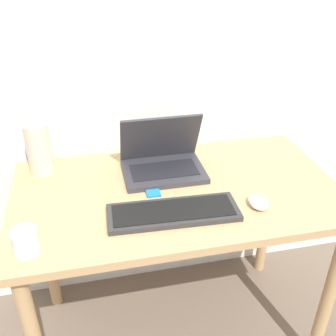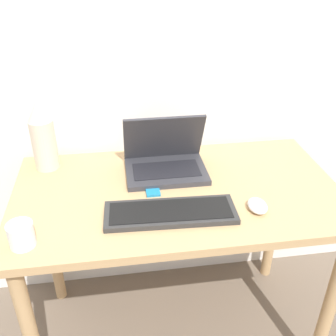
{
  "view_description": "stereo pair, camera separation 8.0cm",
  "coord_description": "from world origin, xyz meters",
  "px_view_note": "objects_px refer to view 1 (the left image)",
  "views": [
    {
      "loc": [
        -0.28,
        -0.82,
        1.54
      ],
      "look_at": [
        -0.04,
        0.31,
        0.86
      ],
      "focal_mm": 42.0,
      "sensor_mm": 36.0,
      "label": 1
    },
    {
      "loc": [
        -0.21,
        -0.83,
        1.54
      ],
      "look_at": [
        -0.04,
        0.31,
        0.86
      ],
      "focal_mm": 42.0,
      "sensor_mm": 36.0,
      "label": 2
    }
  ],
  "objects_px": {
    "mug": "(25,242)",
    "mouse": "(258,202)",
    "mp3_player": "(153,192)",
    "laptop": "(162,159)",
    "vase": "(37,139)",
    "keyboard": "(173,212)"
  },
  "relations": [
    {
      "from": "vase",
      "to": "mug",
      "type": "bearing_deg",
      "value": -92.58
    },
    {
      "from": "laptop",
      "to": "mouse",
      "type": "height_order",
      "value": "laptop"
    },
    {
      "from": "laptop",
      "to": "mug",
      "type": "distance_m",
      "value": 0.59
    },
    {
      "from": "mouse",
      "to": "mp3_player",
      "type": "bearing_deg",
      "value": 155.14
    },
    {
      "from": "vase",
      "to": "mp3_player",
      "type": "bearing_deg",
      "value": -31.58
    },
    {
      "from": "keyboard",
      "to": "mug",
      "type": "relative_size",
      "value": 5.68
    },
    {
      "from": "mouse",
      "to": "keyboard",
      "type": "bearing_deg",
      "value": 177.28
    },
    {
      "from": "keyboard",
      "to": "mouse",
      "type": "distance_m",
      "value": 0.29
    },
    {
      "from": "laptop",
      "to": "mug",
      "type": "xyz_separation_m",
      "value": [
        -0.47,
        -0.36,
        -0.01
      ]
    },
    {
      "from": "mp3_player",
      "to": "mug",
      "type": "distance_m",
      "value": 0.46
    },
    {
      "from": "laptop",
      "to": "keyboard",
      "type": "distance_m",
      "value": 0.29
    },
    {
      "from": "keyboard",
      "to": "mouse",
      "type": "bearing_deg",
      "value": -2.72
    },
    {
      "from": "mug",
      "to": "mouse",
      "type": "bearing_deg",
      "value": 5.03
    },
    {
      "from": "keyboard",
      "to": "mouse",
      "type": "xyz_separation_m",
      "value": [
        0.29,
        -0.01,
        0.01
      ]
    },
    {
      "from": "laptop",
      "to": "vase",
      "type": "bearing_deg",
      "value": 168.31
    },
    {
      "from": "laptop",
      "to": "keyboard",
      "type": "xyz_separation_m",
      "value": [
        -0.02,
        -0.28,
        -0.04
      ]
    },
    {
      "from": "mouse",
      "to": "mug",
      "type": "distance_m",
      "value": 0.74
    },
    {
      "from": "laptop",
      "to": "vase",
      "type": "distance_m",
      "value": 0.47
    },
    {
      "from": "laptop",
      "to": "keyboard",
      "type": "bearing_deg",
      "value": -94.58
    },
    {
      "from": "mouse",
      "to": "mp3_player",
      "type": "relative_size",
      "value": 1.46
    },
    {
      "from": "mouse",
      "to": "mp3_player",
      "type": "xyz_separation_m",
      "value": [
        -0.33,
        0.15,
        -0.01
      ]
    },
    {
      "from": "keyboard",
      "to": "mug",
      "type": "xyz_separation_m",
      "value": [
        -0.45,
        -0.08,
        0.03
      ]
    }
  ]
}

